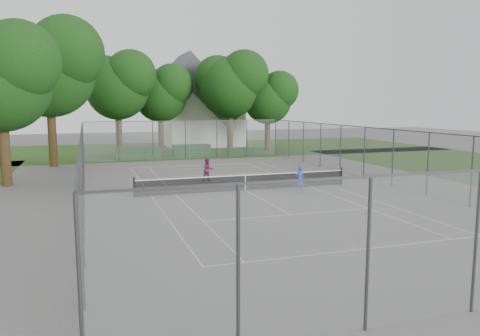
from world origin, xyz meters
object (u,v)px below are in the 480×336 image
object	(u,v)px
house	(203,109)
girl_player	(300,179)
tennis_net	(245,182)
woman_player	(208,170)

from	to	relation	value
house	girl_player	world-z (taller)	house
girl_player	tennis_net	bearing A→B (deg)	-38.66
tennis_net	woman_player	bearing A→B (deg)	109.59
girl_player	woman_player	world-z (taller)	girl_player
girl_player	woman_player	xyz separation A→B (m)	(-4.03, 5.32, -0.01)
tennis_net	house	world-z (taller)	house
house	woman_player	world-z (taller)	house
house	woman_player	distance (m)	26.96
tennis_net	woman_player	world-z (taller)	woman_player
girl_player	woman_player	size ratio (longest dim) A/B	1.02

